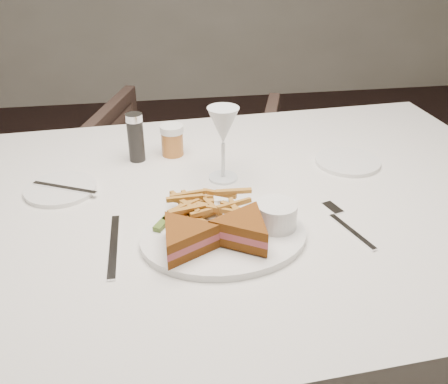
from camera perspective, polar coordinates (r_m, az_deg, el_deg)
ground at (r=1.84m, az=-6.07°, el=-15.79°), size 5.00×5.00×0.00m
table at (r=1.32m, az=-0.34°, el=-15.16°), size 1.55×1.08×0.75m
chair_far at (r=2.02m, az=-4.38°, el=1.53°), size 0.86×0.83×0.71m
table_setting at (r=1.02m, az=-1.06°, el=-0.84°), size 0.85×0.60×0.18m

